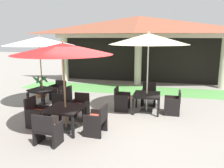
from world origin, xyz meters
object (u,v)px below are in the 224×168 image
Objects in this scene: patio_chair_mid_left_east at (173,103)px; potted_palm_left_edge at (41,90)px; patio_chair_near_foreground_north at (58,91)px; patio_umbrella_mid_right at (63,49)px; patio_chair_mid_left_west at (121,100)px; patio_table_near_foreground at (42,91)px; patio_chair_mid_left_north at (149,95)px; patio_chair_near_foreground_east at (63,99)px; patio_umbrella_mid_left at (149,39)px; patio_chair_mid_right_east at (97,120)px; patio_umbrella_near_foreground at (39,41)px; patio_chair_mid_right_west at (37,114)px; patio_chair_mid_right_north at (80,107)px; patio_chair_mid_right_south at (47,130)px; patio_table_mid_right at (65,110)px; patio_table_mid_left at (147,96)px.

potted_palm_left_edge is (-5.94, 1.12, -0.10)m from patio_chair_mid_left_east.
patio_umbrella_mid_right is (1.76, -3.04, 2.00)m from patio_chair_near_foreground_north.
patio_chair_near_foreground_north is 0.80× the size of potted_palm_left_edge.
patio_chair_mid_left_west is at bearing 176.89° from patio_chair_near_foreground_north.
patio_table_near_foreground is 1.14× the size of patio_chair_mid_left_north.
patio_chair_near_foreground_east is at bearing 95.43° from patio_chair_mid_left_east.
patio_umbrella_mid_left is 3.45m from patio_chair_mid_right_east.
patio_chair_mid_left_north is 0.85× the size of potted_palm_left_edge.
patio_umbrella_near_foreground reaches higher than patio_chair_mid_left_west.
patio_table_near_foreground is at bearing -150.82° from patio_chair_mid_right_west.
patio_chair_mid_right_east is at bearing -42.14° from potted_palm_left_edge.
potted_palm_left_edge is at bearing -5.70° from patio_chair_near_foreground_north.
patio_chair_near_foreground_north is at bearing 45.09° from patio_chair_mid_right_east.
patio_umbrella_mid_left is 2.46m from patio_chair_mid_left_east.
patio_chair_mid_right_east is at bearing -122.88° from patio_chair_near_foreground_east.
patio_chair_mid_right_north is (2.02, -1.08, -2.16)m from patio_umbrella_near_foreground.
patio_umbrella_near_foreground reaches higher than patio_chair_near_foreground_north.
potted_palm_left_edge reaches higher than patio_chair_near_foreground_east.
patio_chair_mid_right_south is 5.14m from potted_palm_left_edge.
patio_chair_mid_right_south is 0.93× the size of patio_chair_mid_right_west.
patio_chair_mid_left_north is (3.18, 1.33, -0.00)m from patio_chair_near_foreground_east.
patio_chair_mid_right_west is 1.99m from patio_chair_mid_right_east.
patio_chair_mid_right_south reaches higher than patio_chair_mid_right_east.
patio_chair_mid_right_west is 1.08× the size of patio_chair_mid_right_east.
patio_chair_mid_right_south is at bearing -93.57° from patio_umbrella_mid_right.
potted_palm_left_edge is (-5.00, 0.16, -0.09)m from patio_chair_mid_left_north.
patio_chair_mid_left_west is at bearing 71.50° from patio_chair_mid_right_south.
patio_umbrella_mid_right is at bearing 0.00° from patio_table_mid_right.
patio_umbrella_mid_right is 3.10× the size of patio_chair_mid_right_west.
patio_chair_mid_right_east is at bearing -117.73° from patio_umbrella_mid_left.
patio_chair_mid_right_north is at bearing -39.74° from potted_palm_left_edge.
patio_umbrella_near_foreground is 4.20m from patio_chair_mid_right_south.
patio_umbrella_mid_left is (4.16, 0.18, 2.06)m from patio_table_near_foreground.
patio_table_near_foreground is 3.60m from patio_chair_mid_right_south.
patio_chair_mid_left_east reaches higher than patio_table_near_foreground.
patio_chair_mid_right_east reaches higher than patio_table_mid_left.
patio_chair_mid_right_south is at bearing 61.78° from patio_chair_mid_left_north.
patio_umbrella_near_foreground is 3.33× the size of patio_chair_mid_right_east.
patio_table_mid_left is 3.62m from patio_umbrella_mid_right.
patio_umbrella_mid_left is at bearing 2.50° from patio_umbrella_near_foreground.
patio_chair_mid_right_east is (0.93, -1.05, -0.00)m from patio_chair_mid_right_north.
patio_chair_mid_right_north is at bearing 112.33° from patio_chair_mid_left_east.
patio_table_mid_left is at bearing -24.16° from patio_chair_mid_right_east.
patio_chair_near_foreground_east is 2.35m from potted_palm_left_edge.
patio_umbrella_mid_left is 3.75m from patio_table_mid_right.
patio_table_mid_right is at bearing 0.00° from patio_umbrella_mid_right.
patio_umbrella_near_foreground is at bearing -177.50° from patio_table_mid_left.
patio_umbrella_mid_left is at bearing -24.16° from patio_chair_mid_right_east.
patio_chair_mid_right_south is (-2.26, -3.24, -2.27)m from patio_umbrella_mid_left.
patio_umbrella_mid_left is at bearing 58.62° from patio_chair_mid_right_south.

